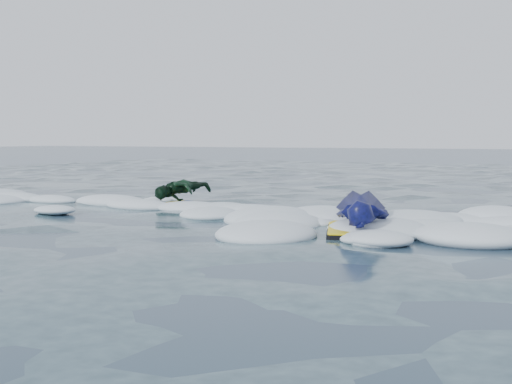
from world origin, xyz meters
TOP-DOWN VIEW (x-y plane):
  - ground at (0.00, 0.00)m, footprint 120.00×120.00m
  - foam_band at (0.00, 1.03)m, footprint 12.00×3.10m
  - prone_woman_unit at (2.43, 0.49)m, footprint 1.09×1.80m
  - prone_child_unit at (-1.10, 2.12)m, footprint 0.74×1.17m

SIDE VIEW (x-z plane):
  - ground at x=0.00m, z-range 0.00..0.00m
  - foam_band at x=0.00m, z-range -0.15..0.15m
  - prone_child_unit at x=-1.10m, z-range 0.00..0.42m
  - prone_woman_unit at x=2.43m, z-range 0.01..0.45m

